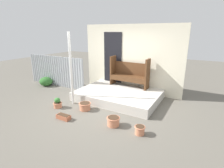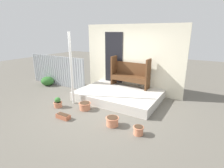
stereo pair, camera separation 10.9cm
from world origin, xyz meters
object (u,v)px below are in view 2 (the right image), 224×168
at_px(bench, 130,73).
at_px(flower_pot_right, 112,121).
at_px(flower_pot_far_right, 138,130).
at_px(flower_pot_left, 58,103).
at_px(flower_pot_middle, 85,106).
at_px(support_post, 71,70).
at_px(shrub_by_fence, 47,81).
at_px(planter_box_rect, 63,116).

bearing_deg(bench, flower_pot_right, -73.37).
height_order(flower_pot_right, flower_pot_far_right, flower_pot_right).
relative_size(flower_pot_left, flower_pot_right, 0.95).
relative_size(bench, flower_pot_middle, 3.98).
bearing_deg(support_post, bench, 56.71).
height_order(support_post, flower_pot_far_right, support_post).
relative_size(flower_pot_middle, flower_pot_right, 1.07).
xyz_separation_m(support_post, flower_pot_far_right, (2.60, -0.62, -1.05)).
bearing_deg(flower_pot_far_right, flower_pot_left, 177.26).
distance_m(support_post, shrub_by_fence, 2.77).
height_order(bench, flower_pot_right, bench).
xyz_separation_m(bench, flower_pot_far_right, (1.38, -2.48, -0.72)).
relative_size(bench, shrub_by_fence, 2.55).
distance_m(support_post, flower_pot_far_right, 2.87).
distance_m(planter_box_rect, shrub_by_fence, 3.48).
distance_m(flower_pot_far_right, planter_box_rect, 2.14).
distance_m(bench, flower_pot_middle, 2.24).
bearing_deg(bench, flower_pot_middle, -104.04).
distance_m(support_post, bench, 2.25).
relative_size(flower_pot_middle, flower_pot_far_right, 1.44).
height_order(support_post, bench, support_post).
height_order(flower_pot_left, planter_box_rect, flower_pot_left).
relative_size(flower_pot_far_right, planter_box_rect, 0.64).
distance_m(flower_pot_left, flower_pot_far_right, 2.82).
relative_size(flower_pot_left, flower_pot_middle, 0.88).
bearing_deg(flower_pot_middle, flower_pot_left, -160.70).
bearing_deg(flower_pot_left, flower_pot_right, -2.67).
xyz_separation_m(flower_pot_far_right, shrub_by_fence, (-5.02, 1.57, 0.08)).
distance_m(flower_pot_left, shrub_by_fence, 2.62).
bearing_deg(flower_pot_left, flower_pot_middle, 19.30).
relative_size(flower_pot_right, flower_pot_far_right, 1.34).
height_order(support_post, flower_pot_right, support_post).
bearing_deg(flower_pot_right, planter_box_rect, -164.82).
bearing_deg(shrub_by_fence, planter_box_rect, -33.25).
relative_size(flower_pot_far_right, shrub_by_fence, 0.45).
xyz_separation_m(support_post, shrub_by_fence, (-2.42, 0.95, -0.97)).
bearing_deg(support_post, flower_pot_right, -17.32).
bearing_deg(flower_pot_left, shrub_by_fence, 146.87).
height_order(flower_pot_left, shrub_by_fence, shrub_by_fence).
height_order(flower_pot_middle, shrub_by_fence, shrub_by_fence).
bearing_deg(planter_box_rect, bench, 75.44).
height_order(flower_pot_left, flower_pot_right, flower_pot_left).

